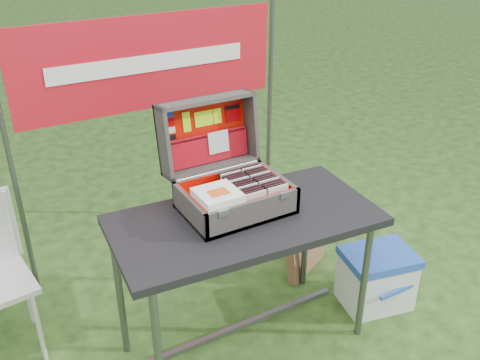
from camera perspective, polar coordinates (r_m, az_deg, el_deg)
ground at (r=3.01m, az=0.30°, el=-17.48°), size 80.00×80.00×0.00m
table at (r=2.78m, az=0.50°, el=-10.95°), size 1.32×0.73×0.80m
table_top at (r=2.57m, az=0.54°, el=-4.32°), size 1.32×0.73×0.04m
table_leg_fr at (r=2.92m, az=13.14°, el=-10.21°), size 0.04×0.04×0.76m
table_leg_bl at (r=2.81m, az=-12.69°, el=-11.81°), size 0.04×0.04×0.76m
table_leg_br at (r=3.24m, az=7.06°, el=-5.51°), size 0.04×0.04×0.76m
table_brace at (r=2.97m, az=0.48°, el=-15.16°), size 1.12×0.03×0.03m
suitcase at (r=2.54m, az=-1.17°, el=2.06°), size 0.51×0.52×0.48m
suitcase_base_bottom at (r=2.61m, az=-0.48°, el=-3.03°), size 0.51×0.36×0.02m
suitcase_base_wall_front at (r=2.45m, az=1.48°, el=-3.62°), size 0.51×0.02×0.14m
suitcase_base_wall_back at (r=2.71m, az=-2.26°, el=-0.39°), size 0.51×0.02×0.14m
suitcase_base_wall_left at (r=2.48m, az=-5.38°, el=-3.28°), size 0.02×0.36×0.14m
suitcase_base_wall_right at (r=2.69m, az=4.02°, el=-0.66°), size 0.02×0.36×0.14m
suitcase_liner_floor at (r=2.60m, az=-0.48°, el=-2.79°), size 0.47×0.32×0.01m
suitcase_latch_left at (r=2.34m, az=-1.78°, el=-3.54°), size 0.05×0.01×0.03m
suitcase_latch_right at (r=2.49m, az=4.81°, el=-1.62°), size 0.05×0.01×0.03m
suitcase_hinge at (r=2.69m, az=-2.38°, el=0.97°), size 0.45×0.02×0.02m
suitcase_lid_back at (r=2.74m, az=-3.92°, el=5.19°), size 0.51×0.07×0.36m
suitcase_lid_rim_far at (r=2.65m, az=-3.72°, el=8.50°), size 0.51×0.14×0.04m
suitcase_lid_rim_near at (r=2.74m, az=-3.05°, el=1.53°), size 0.51×0.14×0.04m
suitcase_lid_rim_left at (r=2.60m, az=-8.16°, el=3.90°), size 0.02×0.19×0.38m
suitcase_lid_rim_right at (r=2.80m, az=1.08°, el=5.91°), size 0.02×0.19×0.38m
suitcase_lid_liner at (r=2.73m, az=-3.80°, el=5.14°), size 0.46×0.05×0.31m
suitcase_liner_wall_front at (r=2.45m, az=1.32°, el=-3.29°), size 0.47×0.01×0.12m
suitcase_liner_wall_back at (r=2.69m, az=-2.13°, el=-0.31°), size 0.47×0.01×0.12m
suitcase_liner_wall_left at (r=2.48m, az=-5.12°, el=-3.01°), size 0.01×0.32×0.12m
suitcase_liner_wall_right at (r=2.68m, az=3.80°, el=-0.54°), size 0.01×0.32×0.12m
suitcase_lid_pocket at (r=2.74m, az=-3.46°, el=3.38°), size 0.45×0.05×0.15m
suitcase_pocket_edge at (r=2.71m, az=-3.54°, el=4.81°), size 0.44×0.02×0.02m
suitcase_pocket_cd at (r=2.74m, az=-2.33°, el=4.07°), size 0.11×0.03×0.11m
lid_sticker_cc_a at (r=2.63m, az=-7.64°, el=6.95°), size 0.05×0.01×0.03m
lid_sticker_cc_b at (r=2.63m, az=-7.54°, el=6.11°), size 0.05×0.01×0.03m
lid_sticker_cc_c at (r=2.64m, az=-7.44°, el=5.27°), size 0.05×0.01×0.03m
lid_sticker_cc_d at (r=2.65m, az=-7.33°, el=4.44°), size 0.05×0.01×0.03m
lid_card_neon_tall at (r=2.67m, az=-5.71°, el=6.17°), size 0.04×0.02×0.10m
lid_card_neon_main at (r=2.71m, az=-3.88°, el=6.55°), size 0.10×0.01×0.08m
lid_card_neon_small at (r=2.74m, az=-2.44°, el=6.84°), size 0.05×0.01×0.08m
lid_sticker_band at (r=2.78m, az=-0.78°, el=7.17°), size 0.09×0.02×0.09m
lid_sticker_band_bar at (r=2.77m, az=-0.83°, el=7.78°), size 0.08×0.01×0.02m
cd_left_0 at (r=2.48m, az=1.69°, el=-2.63°), size 0.11×0.01×0.13m
cd_left_1 at (r=2.49m, az=1.45°, el=-2.43°), size 0.11×0.01×0.13m
cd_left_2 at (r=2.51m, az=1.22°, el=-2.24°), size 0.11×0.01×0.13m
cd_left_3 at (r=2.52m, az=0.99°, el=-2.04°), size 0.11×0.01×0.13m
cd_left_4 at (r=2.54m, az=0.76°, el=-1.85°), size 0.11×0.01×0.13m
cd_left_5 at (r=2.55m, az=0.53°, el=-1.66°), size 0.11×0.01×0.13m
cd_left_6 at (r=2.57m, az=0.31°, el=-1.48°), size 0.11×0.01×0.13m
cd_left_7 at (r=2.58m, az=0.09°, el=-1.29°), size 0.11×0.01×0.13m
cd_left_8 at (r=2.60m, az=-0.13°, el=-1.11°), size 0.11×0.01×0.13m
cd_left_9 at (r=2.61m, az=-0.35°, el=-0.93°), size 0.11×0.01×0.13m
cd_left_10 at (r=2.63m, az=-0.56°, el=-0.75°), size 0.11×0.01×0.13m
cd_left_11 at (r=2.64m, az=-0.77°, el=-0.57°), size 0.11×0.01×0.13m
cd_left_12 at (r=2.66m, az=-0.98°, el=-0.40°), size 0.11×0.01×0.13m
cd_left_13 at (r=2.67m, az=-1.19°, el=-0.23°), size 0.11×0.01×0.13m
cd_right_0 at (r=2.54m, az=4.04°, el=-1.94°), size 0.11×0.01×0.13m
cd_right_1 at (r=2.55m, az=3.80°, el=-1.75°), size 0.11×0.01×0.13m
cd_right_2 at (r=2.56m, az=3.55°, el=-1.56°), size 0.11×0.01×0.13m
cd_right_3 at (r=2.58m, az=3.31°, el=-1.38°), size 0.11×0.01×0.13m
cd_right_4 at (r=2.59m, az=3.08°, el=-1.19°), size 0.11×0.01×0.13m
cd_right_5 at (r=2.61m, az=2.84°, el=-1.01°), size 0.11×0.01×0.13m
cd_right_6 at (r=2.62m, az=2.61°, el=-0.83°), size 0.11×0.01×0.13m
cd_right_7 at (r=2.64m, az=2.38°, el=-0.66°), size 0.11×0.01×0.13m
cd_right_8 at (r=2.65m, az=2.15°, el=-0.48°), size 0.11×0.01×0.13m
cd_right_9 at (r=2.67m, az=1.93°, el=-0.31°), size 0.11×0.01×0.13m
cd_right_10 at (r=2.68m, az=1.71°, el=-0.14°), size 0.11×0.01×0.13m
cd_right_11 at (r=2.70m, az=1.49°, el=0.03°), size 0.11×0.01×0.13m
cd_right_12 at (r=2.71m, az=1.27°, el=0.20°), size 0.11×0.01×0.13m
cd_right_13 at (r=2.73m, az=1.05°, el=0.36°), size 0.11×0.01×0.13m
songbook_0 at (r=2.44m, az=-2.39°, el=-1.91°), size 0.19×0.19×0.00m
songbook_1 at (r=2.43m, az=-2.39°, el=-1.81°), size 0.19×0.19×0.00m
songbook_2 at (r=2.43m, az=-2.40°, el=-1.71°), size 0.19×0.19×0.00m
songbook_3 at (r=2.43m, az=-2.40°, el=-1.61°), size 0.19×0.19×0.00m
songbook_4 at (r=2.43m, az=-2.40°, el=-1.50°), size 0.19×0.19×0.00m
songbook_5 at (r=2.42m, az=-2.40°, el=-1.40°), size 0.19×0.19×0.00m
songbook_6 at (r=2.42m, az=-2.40°, el=-1.30°), size 0.19×0.19×0.00m
songbook_graphic at (r=2.41m, az=-2.30°, el=-1.31°), size 0.09×0.07×0.00m
cooler at (r=3.28m, az=14.33°, el=-10.12°), size 0.46×0.38×0.35m
cooler_body at (r=3.29m, az=14.28°, el=-10.45°), size 0.43×0.36×0.31m
cooler_lid at (r=3.19m, az=14.64°, el=-7.93°), size 0.46×0.38×0.05m
cooler_handle at (r=3.18m, az=16.36°, el=-11.37°), size 0.24×0.02×0.02m
chair_leg_fr at (r=2.99m, az=-20.64°, el=-14.51°), size 0.02×0.02×0.43m
chair_leg_br at (r=3.24m, az=-21.79°, el=-10.96°), size 0.02×0.02×0.43m
chair_upright_right at (r=3.03m, az=-23.21°, el=-4.48°), size 0.02×0.02×0.40m
cardboard_box at (r=3.46m, az=6.93°, el=-6.58°), size 0.40×0.27×0.41m
banner_post_left at (r=3.22m, az=-23.27°, el=1.68°), size 0.03×0.03×1.70m
banner_post_right at (r=3.74m, az=3.16°, el=7.44°), size 0.03×0.03×1.70m
banner at (r=3.23m, az=-9.62°, el=12.23°), size 1.60×0.02×0.55m
banner_text at (r=3.22m, az=-9.54°, el=12.19°), size 1.20×0.00×0.10m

